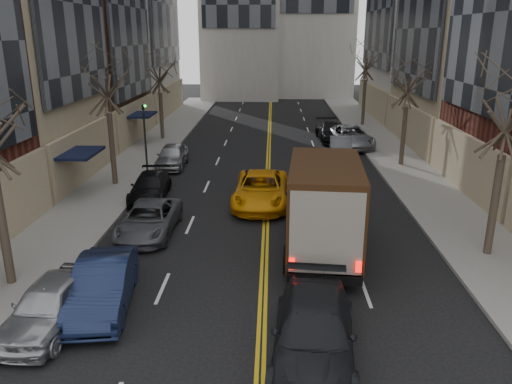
% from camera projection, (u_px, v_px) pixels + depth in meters
% --- Properties ---
extents(sidewalk_left, '(4.00, 66.00, 0.15)m').
position_uv_depth(sidewalk_left, '(142.00, 156.00, 35.53)').
color(sidewalk_left, slate).
rests_on(sidewalk_left, ground).
extents(sidewalk_right, '(4.00, 66.00, 0.15)m').
position_uv_depth(sidewalk_right, '(397.00, 158.00, 34.97)').
color(sidewalk_right, slate).
rests_on(sidewalk_right, ground).
extents(tree_lf_mid, '(3.20, 3.20, 8.91)m').
position_uv_depth(tree_lf_mid, '(105.00, 69.00, 26.88)').
color(tree_lf_mid, '#382D23').
rests_on(tree_lf_mid, sidewalk_left).
extents(tree_lf_far, '(3.20, 3.20, 8.12)m').
position_uv_depth(tree_lf_far, '(159.00, 65.00, 39.43)').
color(tree_lf_far, '#382D23').
rests_on(tree_lf_far, sidewalk_left).
extents(tree_rt_near, '(3.20, 3.20, 8.71)m').
position_uv_depth(tree_rt_near, '(512.00, 91.00, 17.80)').
color(tree_rt_near, '#382D23').
rests_on(tree_rt_near, sidewalk_right).
extents(tree_rt_mid, '(3.20, 3.20, 8.32)m').
position_uv_depth(tree_rt_mid, '(409.00, 71.00, 31.21)').
color(tree_rt_mid, '#382D23').
rests_on(tree_rt_mid, sidewalk_right).
extents(tree_rt_far, '(3.20, 3.20, 9.11)m').
position_uv_depth(tree_rt_far, '(367.00, 53.00, 45.32)').
color(tree_rt_far, '#382D23').
rests_on(tree_rt_far, sidewalk_right).
extents(traffic_signal, '(0.29, 0.26, 4.70)m').
position_uv_depth(traffic_signal, '(145.00, 131.00, 29.88)').
color(traffic_signal, black).
rests_on(traffic_signal, sidewalk_left).
extents(ups_truck, '(3.29, 7.21, 3.85)m').
position_uv_depth(ups_truck, '(324.00, 207.00, 19.48)').
color(ups_truck, black).
rests_on(ups_truck, ground).
extents(observer_sedan, '(2.74, 5.64, 1.58)m').
position_uv_depth(observer_sedan, '(314.00, 332.00, 13.36)').
color(observer_sedan, black).
rests_on(observer_sedan, ground).
extents(taxi, '(2.87, 5.88, 1.61)m').
position_uv_depth(taxi, '(261.00, 189.00, 25.52)').
color(taxi, orange).
rests_on(taxi, ground).
extents(pedestrian, '(0.44, 0.60, 1.51)m').
position_uv_depth(pedestrian, '(248.00, 183.00, 26.71)').
color(pedestrian, black).
rests_on(pedestrian, ground).
extents(parked_lf_a, '(2.07, 4.51, 1.50)m').
position_uv_depth(parked_lf_a, '(51.00, 304.00, 14.84)').
color(parked_lf_a, '#A9ACB1').
rests_on(parked_lf_a, ground).
extents(parked_lf_b, '(2.27, 4.92, 1.56)m').
position_uv_depth(parked_lf_b, '(103.00, 285.00, 15.88)').
color(parked_lf_b, '#121C3A').
rests_on(parked_lf_b, ground).
extents(parked_lf_c, '(2.30, 4.85, 1.34)m').
position_uv_depth(parked_lf_c, '(149.00, 220.00, 21.78)').
color(parked_lf_c, '#4C4D54').
rests_on(parked_lf_c, ground).
extents(parked_lf_d, '(2.11, 4.64, 1.32)m').
position_uv_depth(parked_lf_d, '(150.00, 186.00, 26.51)').
color(parked_lf_d, black).
rests_on(parked_lf_d, ground).
extents(parked_lf_e, '(1.84, 4.43, 1.50)m').
position_uv_depth(parked_lf_e, '(172.00, 156.00, 32.69)').
color(parked_lf_e, '#96979D').
rests_on(parked_lf_e, ground).
extents(parked_rt_a, '(1.88, 4.35, 1.39)m').
position_uv_depth(parked_rt_a, '(340.00, 148.00, 35.32)').
color(parked_rt_a, '#515459').
rests_on(parked_rt_a, ground).
extents(parked_rt_b, '(3.41, 6.17, 1.64)m').
position_uv_depth(parked_rt_b, '(351.00, 137.00, 38.46)').
color(parked_rt_b, '#999BA0').
rests_on(parked_rt_b, ground).
extents(parked_rt_c, '(2.46, 5.43, 1.54)m').
position_uv_depth(parked_rt_c, '(331.00, 131.00, 40.78)').
color(parked_rt_c, black).
rests_on(parked_rt_c, ground).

